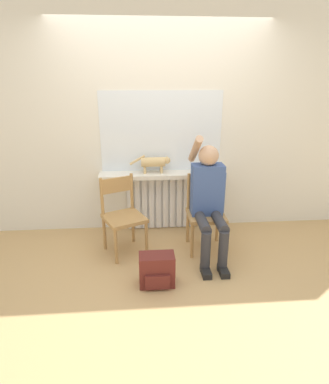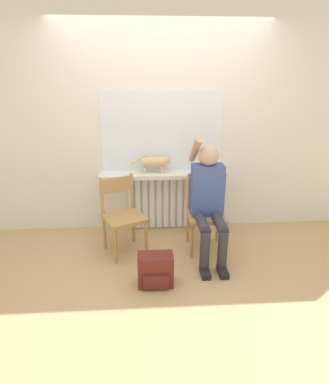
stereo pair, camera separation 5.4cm
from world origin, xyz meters
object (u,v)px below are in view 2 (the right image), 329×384
Objects in this scene: chair_left at (123,215)px; cat at (155,162)px; chair_right at (206,212)px; backpack at (156,270)px; person at (208,197)px.

chair_left is 0.78m from cat.
chair_right is 2.56× the size of backpack.
chair_left is 0.93m from chair_right.
chair_left is 1.73× the size of cat.
person is 2.68× the size of cat.
person reaches higher than chair_right.
backpack is at bearing -88.19° from chair_left.
backpack is at bearing -136.80° from person.
chair_left is at bearing 172.93° from person.
backpack is (-0.59, -0.67, -0.29)m from chair_right.
cat is (-0.55, 0.49, 0.46)m from chair_right.
chair_left reaches higher than backpack.
chair_left is at bearing 116.79° from backpack.
chair_right is at bearing -41.88° from cat.
cat is at bearing 138.76° from chair_right.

